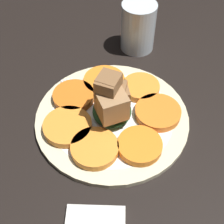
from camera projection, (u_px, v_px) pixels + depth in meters
table_slab at (112, 123)px, 59.01cm from camera, size 120.00×120.00×2.00cm
plate at (112, 118)px, 57.85cm from camera, size 28.25×28.25×1.05cm
carrot_slice_0 at (141, 87)px, 61.20cm from camera, size 7.35×7.35×1.36cm
carrot_slice_1 at (104, 81)px, 62.30cm from camera, size 8.24×8.24×1.36cm
carrot_slice_2 at (74, 96)px, 59.67cm from camera, size 7.97×7.97×1.36cm
carrot_slice_3 at (68, 126)px, 54.92cm from camera, size 8.64×8.64×1.36cm
carrot_slice_4 at (95, 148)px, 51.94cm from camera, size 8.09×8.09×1.36cm
carrot_slice_5 at (140, 145)px, 52.29cm from camera, size 7.62×7.62×1.36cm
carrot_slice_6 at (158, 112)px, 57.04cm from camera, size 8.42×8.42×1.36cm
center_pile at (111, 101)px, 53.81cm from camera, size 8.87×7.07×9.77cm
fork at (75, 110)px, 57.96cm from camera, size 17.90×7.32×0.40cm
water_glass at (138, 27)px, 68.21cm from camera, size 7.54×7.54×10.79cm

